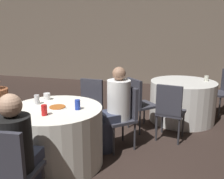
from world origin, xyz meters
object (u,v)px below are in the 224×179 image
Objects in this scene: chair_near_north at (90,102)px; soda_can_blue at (78,105)px; chair_far_southwest at (138,100)px; pizza_plate_near at (57,107)px; person_floral_shirt at (0,114)px; soda_can_silver at (37,100)px; chair_near_northeast at (124,112)px; person_white_shirt at (115,109)px; table_near at (56,136)px; chair_far_south at (170,108)px; table_far at (182,101)px; person_black_shirt at (19,152)px; soda_can_red at (44,110)px; chair_near_south at (10,166)px.

chair_near_north is 1.04m from soda_can_blue.
chair_far_southwest is 1.55m from pizza_plate_near.
soda_can_silver is (0.54, 0.05, 0.24)m from person_floral_shirt.
chair_near_northeast is 0.84m from soda_can_blue.
person_white_shirt reaches higher than soda_can_blue.
table_near is 9.69× the size of soda_can_blue.
chair_far_south is at bearing 43.87° from soda_can_blue.
chair_near_north is at bearing 21.07° from chair_near_northeast.
chair_near_north is at bearing -144.69° from table_far.
soda_can_silver is at bearing 72.03° from chair_near_north.
chair_near_north is at bearing 66.99° from soda_can_silver.
pizza_plate_near is at bearing -131.48° from chair_far_south.
person_black_shirt is 9.59× the size of soda_can_red.
table_far is 1.75m from person_white_shirt.
person_floral_shirt is (-1.46, -0.54, -0.03)m from person_white_shirt.
person_black_shirt reaches higher than person_floral_shirt.
chair_near_south reaches higher than soda_can_silver.
table_far is 1.00× the size of person_white_shirt.
chair_far_southwest is 7.40× the size of soda_can_red.
chair_far_southwest is at bearing 67.82° from soda_can_blue.
chair_far_south is at bearing 50.80° from person_black_shirt.
table_near is at bearing 90.00° from person_black_shirt.
pizza_plate_near is at bearing 90.66° from person_white_shirt.
table_near is at bearing 90.00° from chair_near_north.
chair_near_south is 1.00× the size of chair_near_northeast.
person_black_shirt is at bearing 48.65° from person_floral_shirt.
chair_far_southwest is 0.75× the size of person_white_shirt.
chair_far_south is (-0.19, -1.00, 0.17)m from table_far.
pizza_plate_near is at bearing -126.96° from table_far.
chair_near_north is 0.81m from chair_far_southwest.
person_floral_shirt is 4.81× the size of pizza_plate_near.
soda_can_red is at bearing 90.52° from chair_near_south.
chair_near_south is at bearing 94.87° from chair_near_north.
person_white_shirt is 1.56m from person_floral_shirt.
chair_near_north is 1.00× the size of chair_near_south.
soda_can_blue is at bearing 107.10° from person_white_shirt.
person_white_shirt is 9.82× the size of soda_can_blue.
soda_can_blue is at bearing 3.96° from table_near.
chair_far_south is at bearing -173.11° from chair_near_north.
person_black_shirt is 0.61m from soda_can_red.
chair_near_south is (-1.47, -3.04, 0.17)m from table_far.
chair_near_south is at bearing -115.81° from table_far.
soda_can_blue is (0.27, 0.00, 0.05)m from pizza_plate_near.
person_black_shirt reaches higher than table_near.
table_near is 1.31× the size of chair_near_south.
pizza_plate_near is (-0.59, -0.56, 0.15)m from person_white_shirt.
person_floral_shirt is (-2.20, -1.01, 0.03)m from chair_far_south.
table_near is at bearing 90.00° from person_floral_shirt.
soda_can_red is (-1.35, -1.31, 0.27)m from chair_far_south.
chair_far_southwest is at bearing 65.90° from person_black_shirt.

